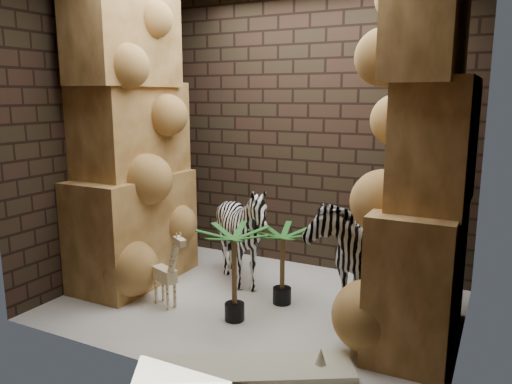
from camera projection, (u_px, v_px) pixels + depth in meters
The scene contains 13 objects.
floor at pixel (255, 305), 4.54m from camera, with size 3.50×3.50×0.00m, color silver.
wall_back at pixel (308, 132), 5.35m from camera, with size 3.50×3.50×0.00m, color #301F17.
wall_front at pixel (166, 158), 3.16m from camera, with size 3.50×3.50×0.00m, color #301F17.
wall_left at pixel (103, 135), 5.04m from camera, with size 3.00×3.00×0.00m, color #301F17.
wall_right at pixel (476, 152), 3.48m from camera, with size 3.00×3.00×0.00m, color #301F17.
rock_pillar_left at pixel (129, 136), 4.88m from camera, with size 0.68×1.30×3.00m, color tan, non-canonical shape.
rock_pillar_right at pixel (427, 150), 3.62m from camera, with size 0.58×1.25×3.00m, color tan, non-canonical shape.
zebra_right at pixel (347, 239), 4.42m from camera, with size 0.58×1.07×1.26m, color white.
zebra_left at pixel (242, 239), 4.91m from camera, with size 0.86×1.07×0.97m, color white.
giraffe_toy at pixel (164, 266), 4.45m from camera, with size 0.39×0.13×0.76m, color beige, non-canonical shape.
palm_front at pixel (282, 266), 4.51m from camera, with size 0.36×0.36×0.73m, color #1C5218, non-canonical shape.
palm_back at pixel (234, 274), 4.16m from camera, with size 0.36×0.36×0.82m, color #1C5218, non-canonical shape.
surfboard at pixel (245, 369), 3.42m from camera, with size 1.51×0.37×0.05m, color beige.
Camera 1 is at (1.94, -3.79, 1.89)m, focal length 34.64 mm.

